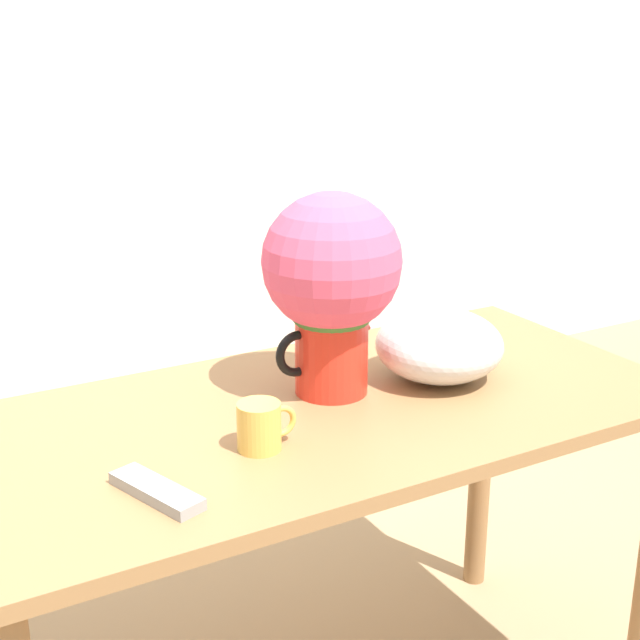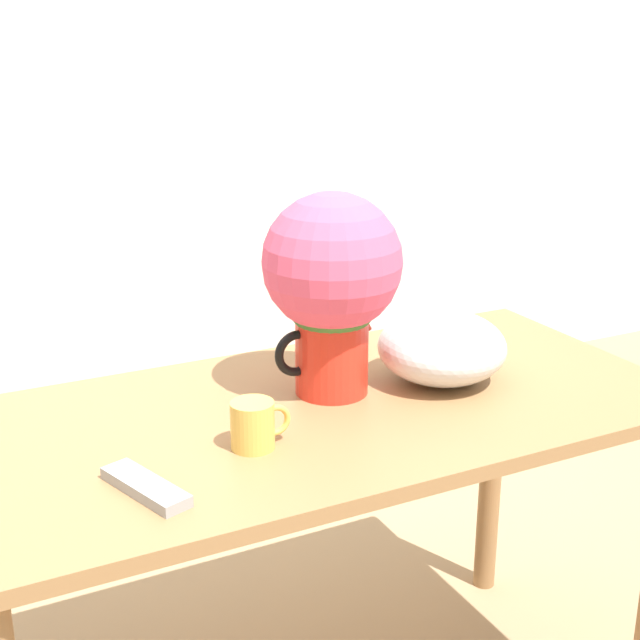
# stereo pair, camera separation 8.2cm
# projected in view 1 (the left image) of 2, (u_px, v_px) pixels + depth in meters

# --- Properties ---
(wall_back) EXTENTS (8.00, 0.05, 2.60)m
(wall_back) POSITION_uv_depth(u_px,v_px,m) (11.00, 94.00, 2.97)
(wall_back) COLOR silver
(wall_back) RESTS_ON ground_plane
(table) EXTENTS (1.46, 0.70, 0.80)m
(table) POSITION_uv_depth(u_px,v_px,m) (322.00, 461.00, 1.80)
(table) COLOR olive
(table) RESTS_ON ground_plane
(flower_vase) EXTENTS (0.28, 0.28, 0.41)m
(flower_vase) POSITION_uv_depth(u_px,v_px,m) (332.00, 279.00, 1.76)
(flower_vase) COLOR red
(flower_vase) RESTS_ON table
(coffee_mug) EXTENTS (0.11, 0.08, 0.09)m
(coffee_mug) POSITION_uv_depth(u_px,v_px,m) (262.00, 426.00, 1.57)
(coffee_mug) COLOR gold
(coffee_mug) RESTS_ON table
(white_bowl) EXTENTS (0.27, 0.27, 0.15)m
(white_bowl) POSITION_uv_depth(u_px,v_px,m) (439.00, 345.00, 1.88)
(white_bowl) COLOR silver
(white_bowl) RESTS_ON table
(remote_control) EXTENTS (0.11, 0.19, 0.02)m
(remote_control) POSITION_uv_depth(u_px,v_px,m) (156.00, 491.00, 1.42)
(remote_control) COLOR #999999
(remote_control) RESTS_ON table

